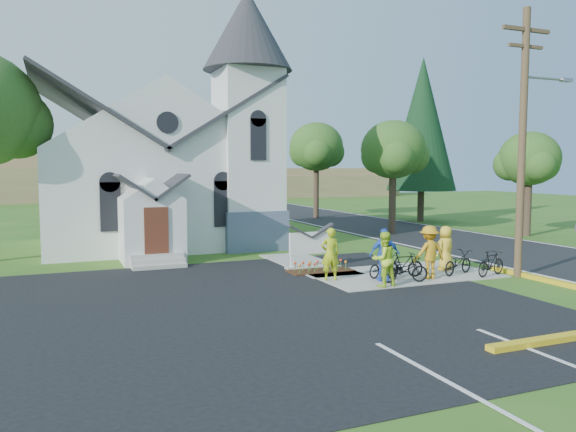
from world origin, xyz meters
name	(u,v)px	position (x,y,z in m)	size (l,w,h in m)	color
ground	(377,280)	(0.00, 0.00, 0.00)	(120.00, 120.00, 0.00)	#2F621C
parking_lot	(205,312)	(-7.00, -2.00, 0.01)	(20.00, 16.00, 0.02)	black
road	(386,228)	(10.00, 15.00, 0.01)	(8.00, 90.00, 0.02)	black
sidewalk	(403,274)	(1.50, 0.50, 0.03)	(7.00, 4.00, 0.05)	#A29E92
church	(163,147)	(-5.48, 12.48, 5.25)	(12.35, 12.00, 13.00)	silver
church_sign	(311,243)	(-1.20, 3.20, 1.03)	(2.20, 0.40, 1.70)	#A29E92
flower_bed	(320,271)	(-1.20, 2.30, 0.04)	(2.60, 1.10, 0.07)	#321E0D
utility_pole	(524,134)	(5.36, -1.50, 5.40)	(3.45, 0.28, 10.00)	#493324
tree_road_near	(393,150)	(8.50, 12.00, 5.21)	(4.00, 4.00, 7.05)	#3B2C20
tree_road_mid	(316,147)	(9.00, 24.00, 5.78)	(4.40, 4.40, 7.80)	#3B2C20
tree_road_far	(529,159)	(15.50, 8.00, 4.63)	(3.60, 3.60, 6.30)	#3B2C20
conifer	(422,124)	(15.00, 18.00, 7.39)	(5.20, 5.20, 12.40)	#3B2C20
distant_hills	(171,182)	(3.36, 56.33, 2.17)	(61.00, 10.00, 5.60)	#866A4B
cyclist_0	(330,254)	(-1.70, 0.47, 1.01)	(0.70, 0.46, 1.92)	#A5BA15
bike_0	(383,266)	(0.42, 0.23, 0.46)	(0.55, 1.58, 0.83)	black
cyclist_1	(384,259)	(-0.49, -1.20, 1.00)	(0.92, 0.72, 1.90)	#BAE82B
bike_1	(403,265)	(1.03, -0.16, 0.53)	(0.45, 1.61, 0.96)	black
cyclist_2	(384,255)	(0.05, -0.41, 1.01)	(1.13, 0.47, 1.92)	blue
bike_2	(404,270)	(0.55, -0.94, 0.51)	(0.61, 1.75, 0.92)	black
cyclist_3	(429,252)	(1.82, -0.67, 1.04)	(1.27, 0.73, 1.97)	orange
bike_3	(491,263)	(4.27, -1.20, 0.54)	(0.46, 1.61, 0.97)	black
cyclist_4	(446,248)	(3.49, 0.49, 0.94)	(0.87, 0.57, 1.78)	gold
bike_4	(458,263)	(3.32, -0.46, 0.51)	(0.61, 1.75, 0.92)	black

